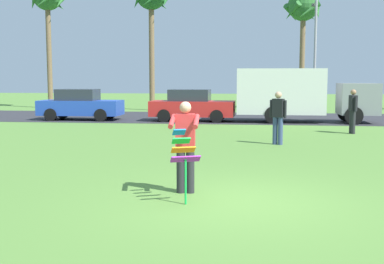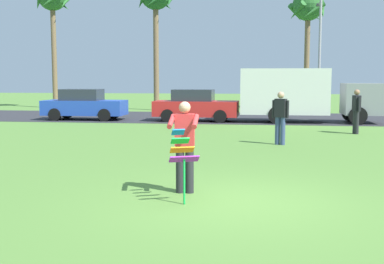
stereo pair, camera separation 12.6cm
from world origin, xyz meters
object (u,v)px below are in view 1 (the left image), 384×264
(palm_tree_right_near, at_px, (151,0))
(streetlight_pole, at_px, (315,49))
(person_walker_near, at_px, (353,110))
(parked_car_red, at_px, (192,106))
(palm_tree_left_near, at_px, (47,1))
(parked_truck_grey_van, at_px, (297,94))
(person_kite_flyer, at_px, (185,143))
(parked_car_blue, at_px, (80,105))
(palm_tree_centre_far, at_px, (303,10))
(person_walker_far, at_px, (278,116))
(kite_held, at_px, (183,153))

(palm_tree_right_near, height_order, streetlight_pole, palm_tree_right_near)
(streetlight_pole, height_order, person_walker_near, streetlight_pole)
(parked_car_red, height_order, palm_tree_left_near, palm_tree_left_near)
(parked_truck_grey_van, bearing_deg, streetlight_pole, 77.33)
(person_kite_flyer, distance_m, streetlight_pole, 23.57)
(parked_car_blue, bearing_deg, palm_tree_right_near, 75.70)
(palm_tree_centre_far, bearing_deg, parked_car_blue, -140.07)
(palm_tree_centre_far, relative_size, streetlight_pole, 1.16)
(parked_car_red, xyz_separation_m, palm_tree_right_near, (-3.75, 8.21, 6.57))
(person_walker_far, bearing_deg, palm_tree_left_near, 130.80)
(palm_tree_right_near, height_order, palm_tree_centre_far, palm_tree_right_near)
(palm_tree_left_near, bearing_deg, palm_tree_centre_far, 2.32)
(person_kite_flyer, relative_size, parked_truck_grey_van, 0.26)
(palm_tree_right_near, relative_size, palm_tree_centre_far, 1.08)
(person_walker_far, bearing_deg, streetlight_pole, 79.20)
(parked_truck_grey_van, relative_size, palm_tree_right_near, 0.76)
(parked_truck_grey_van, bearing_deg, palm_tree_left_near, 150.41)
(streetlight_pole, relative_size, person_walker_near, 4.05)
(parked_car_blue, height_order, parked_car_red, same)
(person_kite_flyer, relative_size, palm_tree_right_near, 0.20)
(person_walker_far, bearing_deg, palm_tree_centre_far, 82.32)
(parked_truck_grey_van, height_order, palm_tree_right_near, palm_tree_right_near)
(person_kite_flyer, height_order, palm_tree_right_near, palm_tree_right_near)
(palm_tree_right_near, bearing_deg, person_walker_near, -50.52)
(parked_car_blue, height_order, parked_truck_grey_van, parked_truck_grey_van)
(kite_held, height_order, palm_tree_left_near, palm_tree_left_near)
(person_kite_flyer, bearing_deg, person_walker_near, 64.40)
(parked_car_blue, xyz_separation_m, parked_truck_grey_van, (11.05, 0.00, 0.64))
(streetlight_pole, xyz_separation_m, person_walker_near, (0.06, -12.13, -3.06))
(parked_car_blue, xyz_separation_m, parked_car_red, (5.85, 0.00, 0.00))
(parked_truck_grey_van, xyz_separation_m, person_walker_near, (1.72, -4.75, -0.48))
(parked_car_blue, height_order, person_walker_far, person_walker_far)
(palm_tree_left_near, relative_size, person_walker_far, 5.23)
(palm_tree_left_near, distance_m, person_walker_far, 24.48)
(person_kite_flyer, height_order, streetlight_pole, streetlight_pole)
(palm_tree_centre_far, bearing_deg, parked_car_red, -121.92)
(parked_car_red, bearing_deg, parked_car_blue, -179.99)
(parked_car_blue, relative_size, parked_truck_grey_van, 0.63)
(palm_tree_right_near, height_order, person_walker_far, palm_tree_right_near)
(kite_held, bearing_deg, palm_tree_left_near, 117.59)
(person_kite_flyer, relative_size, parked_car_red, 0.41)
(parked_truck_grey_van, bearing_deg, palm_tree_right_near, 137.49)
(streetlight_pole, xyz_separation_m, person_walker_far, (-3.00, -15.71, -3.06))
(parked_car_red, distance_m, streetlight_pole, 10.58)
(person_walker_far, bearing_deg, parked_car_blue, 139.38)
(palm_tree_centre_far, height_order, person_walker_far, palm_tree_centre_far)
(palm_tree_centre_far, xyz_separation_m, person_walker_near, (0.55, -14.98, -5.82))
(palm_tree_right_near, relative_size, person_walker_far, 5.08)
(palm_tree_left_near, xyz_separation_m, person_walker_far, (15.39, -17.83, -6.65))
(person_kite_flyer, height_order, parked_car_blue, person_kite_flyer)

